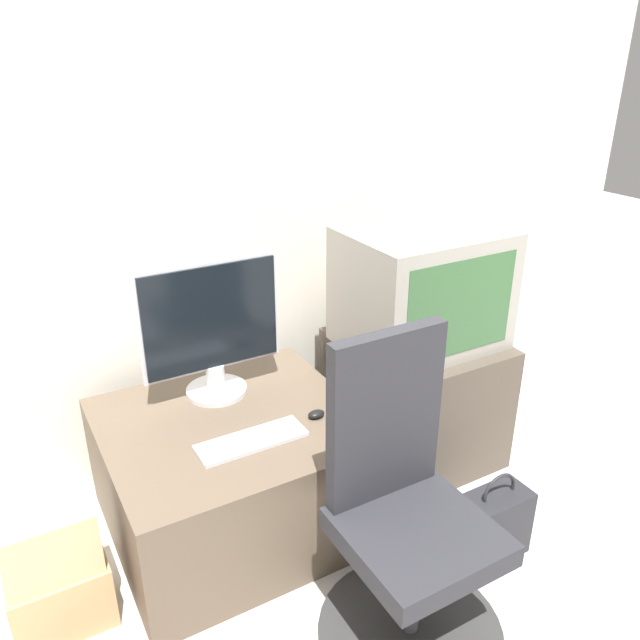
{
  "coord_description": "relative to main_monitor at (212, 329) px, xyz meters",
  "views": [
    {
      "loc": [
        -1.0,
        -1.01,
        1.7
      ],
      "look_at": [
        0.1,
        0.93,
        0.71
      ],
      "focal_mm": 35.0,
      "sensor_mm": 36.0,
      "label": 1
    }
  ],
  "objects": [
    {
      "name": "ground_plane",
      "position": [
        0.31,
        -1.01,
        -0.73
      ],
      "size": [
        12.0,
        12.0,
        0.0
      ],
      "primitive_type": "plane",
      "color": "beige"
    },
    {
      "name": "wall_back",
      "position": [
        0.31,
        0.31,
        0.57
      ],
      "size": [
        4.4,
        0.05,
        2.6
      ],
      "color": "silver",
      "rests_on": "ground_plane"
    },
    {
      "name": "desk",
      "position": [
        -0.03,
        -0.21,
        -0.5
      ],
      "size": [
        0.9,
        0.83,
        0.46
      ],
      "color": "brown",
      "rests_on": "ground_plane"
    },
    {
      "name": "side_stand",
      "position": [
        0.84,
        -0.17,
        -0.45
      ],
      "size": [
        0.6,
        0.63,
        0.56
      ],
      "color": "#4C4238",
      "rests_on": "ground_plane"
    },
    {
      "name": "main_monitor",
      "position": [
        0.0,
        0.0,
        0.0
      ],
      "size": [
        0.54,
        0.23,
        0.53
      ],
      "color": "silver",
      "rests_on": "desk"
    },
    {
      "name": "keyboard",
      "position": [
        -0.02,
        -0.37,
        -0.26
      ],
      "size": [
        0.38,
        0.13,
        0.01
      ],
      "color": "silver",
      "rests_on": "desk"
    },
    {
      "name": "mouse",
      "position": [
        0.25,
        -0.35,
        -0.26
      ],
      "size": [
        0.06,
        0.04,
        0.03
      ],
      "color": "black",
      "rests_on": "desk"
    },
    {
      "name": "crt_tv",
      "position": [
        0.83,
        -0.19,
        0.07
      ],
      "size": [
        0.61,
        0.47,
        0.48
      ],
      "color": "gray",
      "rests_on": "side_stand"
    },
    {
      "name": "office_chair",
      "position": [
        0.24,
        -0.9,
        -0.36
      ],
      "size": [
        0.58,
        0.58,
        0.98
      ],
      "color": "#333333",
      "rests_on": "ground_plane"
    },
    {
      "name": "cardboard_box_lower",
      "position": [
        -0.69,
        -0.36,
        -0.62
      ],
      "size": [
        0.3,
        0.22,
        0.23
      ],
      "color": "tan",
      "rests_on": "ground_plane"
    },
    {
      "name": "cardboard_box_upper",
      "position": [
        -0.69,
        -0.36,
        -0.4
      ],
      "size": [
        0.27,
        0.19,
        0.21
      ],
      "color": "#D1B27F",
      "rests_on": "cardboard_box_lower"
    },
    {
      "name": "handbag",
      "position": [
        0.71,
        -0.82,
        -0.6
      ],
      "size": [
        0.24,
        0.14,
        0.35
      ],
      "color": "#232328",
      "rests_on": "ground_plane"
    }
  ]
}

